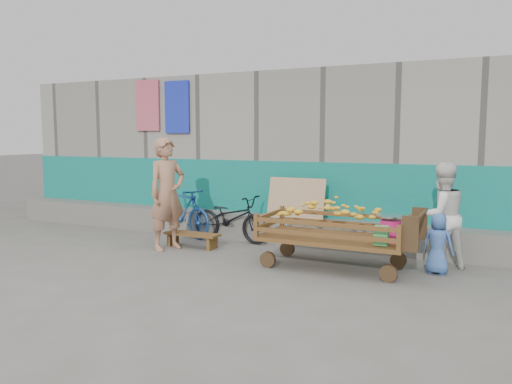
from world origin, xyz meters
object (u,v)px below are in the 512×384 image
at_px(vendor_man, 167,194).
at_px(bicycle_blue, 183,211).
at_px(bench, 192,237).
at_px(banana_cart, 331,223).
at_px(child, 438,244).
at_px(bicycle_dark, 231,218).
at_px(woman, 441,216).

bearing_deg(vendor_man, bicycle_blue, 41.64).
bearing_deg(vendor_man, bench, -21.57).
bearing_deg(banana_cart, child, 12.61).
height_order(bicycle_dark, bicycle_blue, bicycle_blue).
relative_size(woman, bicycle_dark, 0.95).
xyz_separation_m(vendor_man, woman, (4.13, 0.66, -0.17)).
distance_m(bench, vendor_man, 0.84).
bearing_deg(banana_cart, bicycle_blue, 162.65).
bearing_deg(woman, vendor_man, -26.80).
height_order(child, bicycle_blue, bicycle_blue).
xyz_separation_m(woman, child, (0.00, -0.31, -0.33)).
xyz_separation_m(child, bicycle_dark, (-3.51, 0.66, -0.00)).
distance_m(vendor_man, bicycle_blue, 1.17).
xyz_separation_m(bench, child, (3.86, 0.05, 0.24)).
height_order(bench, vendor_man, vendor_man).
distance_m(banana_cart, bench, 2.52).
height_order(banana_cart, woman, woman).
xyz_separation_m(vendor_man, child, (4.13, 0.34, -0.50)).
bearing_deg(woman, bicycle_blue, -40.27).
height_order(banana_cart, bench, banana_cart).
relative_size(bench, bicycle_dark, 0.62).
xyz_separation_m(vendor_man, bicycle_dark, (0.62, 1.01, -0.50)).
relative_size(banana_cart, vendor_man, 1.21).
distance_m(banana_cart, woman, 1.53).
height_order(bench, bicycle_dark, bicycle_dark).
height_order(vendor_man, child, vendor_man).
bearing_deg(woman, banana_cart, -11.68).
distance_m(woman, bicycle_blue, 4.53).
bearing_deg(bicycle_dark, vendor_man, 153.82).
distance_m(bicycle_dark, bicycle_blue, 1.01).
height_order(banana_cart, vendor_man, vendor_man).
relative_size(bench, child, 1.17).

